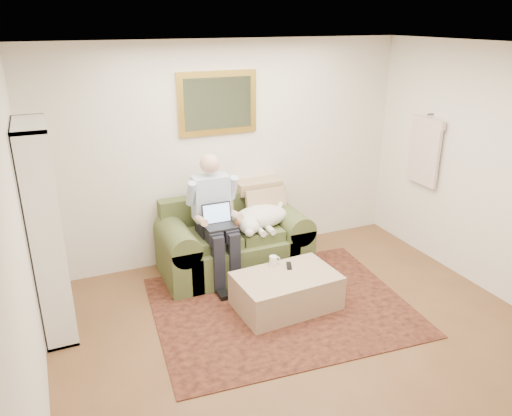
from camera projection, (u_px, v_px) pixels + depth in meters
room_shell at (319, 214)px, 4.11m from camera, size 4.51×5.00×2.61m
rug at (281, 306)px, 5.19m from camera, size 2.72×2.25×0.01m
sofa at (234, 246)px, 5.87m from camera, size 1.71×0.87×1.02m
seated_man at (217, 221)px, 5.49m from camera, size 0.56×0.80×1.44m
laptop at (219, 220)px, 5.42m from camera, size 0.33×0.26×0.24m
sleeping_dog at (261, 217)px, 5.78m from camera, size 0.70×0.44×0.26m
ottoman at (286, 291)px, 5.12m from camera, size 1.06×0.71×0.37m
coffee_mug at (273, 261)px, 5.24m from camera, size 0.08×0.08×0.10m
tv_remote at (289, 266)px, 5.22m from camera, size 0.10×0.16×0.02m
bookshelf at (46, 232)px, 4.51m from camera, size 0.28×0.80×2.00m
wall_mirror at (218, 103)px, 5.67m from camera, size 0.94×0.04×0.72m
hanging_shirt at (425, 148)px, 5.98m from camera, size 0.06×0.52×0.90m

